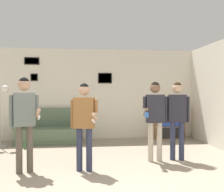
{
  "coord_description": "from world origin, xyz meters",
  "views": [
    {
      "loc": [
        -0.38,
        -2.91,
        1.45
      ],
      "look_at": [
        0.18,
        2.31,
        1.34
      ],
      "focal_mm": 40.0,
      "sensor_mm": 36.0,
      "label": 1
    }
  ],
  "objects_px": {
    "couch": "(50,132)",
    "floor_lamp": "(0,102)",
    "bookshelf": "(169,121)",
    "person_player_foreground_left": "(24,114)",
    "person_spectator_near_bookshelf": "(177,112)",
    "drinking_cup": "(172,102)",
    "bottle_on_floor": "(25,145)",
    "person_watcher_holding_cup": "(155,113)",
    "person_player_foreground_center": "(84,118)"
  },
  "relations": [
    {
      "from": "person_spectator_near_bookshelf",
      "to": "person_watcher_holding_cup",
      "type": "bearing_deg",
      "value": -173.7
    },
    {
      "from": "person_player_foreground_center",
      "to": "person_watcher_holding_cup",
      "type": "bearing_deg",
      "value": 17.35
    },
    {
      "from": "person_player_foreground_left",
      "to": "bookshelf",
      "type": "bearing_deg",
      "value": 37.92
    },
    {
      "from": "couch",
      "to": "person_spectator_near_bookshelf",
      "type": "relative_size",
      "value": 1.11
    },
    {
      "from": "couch",
      "to": "person_watcher_holding_cup",
      "type": "relative_size",
      "value": 1.11
    },
    {
      "from": "person_player_foreground_center",
      "to": "bottle_on_floor",
      "type": "distance_m",
      "value": 2.56
    },
    {
      "from": "bookshelf",
      "to": "person_player_foreground_center",
      "type": "xyz_separation_m",
      "value": [
        -2.56,
        -2.82,
        0.44
      ]
    },
    {
      "from": "couch",
      "to": "person_watcher_holding_cup",
      "type": "xyz_separation_m",
      "value": [
        2.41,
        -2.18,
        0.7
      ]
    },
    {
      "from": "floor_lamp",
      "to": "person_player_foreground_center",
      "type": "bearing_deg",
      "value": -44.35
    },
    {
      "from": "bookshelf",
      "to": "person_watcher_holding_cup",
      "type": "height_order",
      "value": "person_watcher_holding_cup"
    },
    {
      "from": "bookshelf",
      "to": "drinking_cup",
      "type": "relative_size",
      "value": 9.99
    },
    {
      "from": "person_watcher_holding_cup",
      "to": "person_spectator_near_bookshelf",
      "type": "xyz_separation_m",
      "value": [
        0.49,
        0.05,
        -0.0
      ]
    },
    {
      "from": "couch",
      "to": "drinking_cup",
      "type": "height_order",
      "value": "drinking_cup"
    },
    {
      "from": "couch",
      "to": "bottle_on_floor",
      "type": "bearing_deg",
      "value": -125.0
    },
    {
      "from": "person_player_foreground_center",
      "to": "drinking_cup",
      "type": "bearing_deg",
      "value": 46.78
    },
    {
      "from": "couch",
      "to": "person_spectator_near_bookshelf",
      "type": "height_order",
      "value": "person_spectator_near_bookshelf"
    },
    {
      "from": "bookshelf",
      "to": "person_player_foreground_left",
      "type": "xyz_separation_m",
      "value": [
        -3.61,
        -2.81,
        0.51
      ]
    },
    {
      "from": "floor_lamp",
      "to": "bottle_on_floor",
      "type": "bearing_deg",
      "value": -17.91
    },
    {
      "from": "person_player_foreground_left",
      "to": "bottle_on_floor",
      "type": "relative_size",
      "value": 6.91
    },
    {
      "from": "bookshelf",
      "to": "floor_lamp",
      "type": "height_order",
      "value": "floor_lamp"
    },
    {
      "from": "couch",
      "to": "person_player_foreground_center",
      "type": "bearing_deg",
      "value": -69.68
    },
    {
      "from": "person_player_foreground_center",
      "to": "bottle_on_floor",
      "type": "height_order",
      "value": "person_player_foreground_center"
    },
    {
      "from": "couch",
      "to": "floor_lamp",
      "type": "xyz_separation_m",
      "value": [
        -1.18,
        -0.52,
        0.87
      ]
    },
    {
      "from": "bookshelf",
      "to": "person_spectator_near_bookshelf",
      "type": "height_order",
      "value": "person_spectator_near_bookshelf"
    },
    {
      "from": "couch",
      "to": "floor_lamp",
      "type": "distance_m",
      "value": 1.55
    },
    {
      "from": "person_player_foreground_center",
      "to": "drinking_cup",
      "type": "height_order",
      "value": "person_player_foreground_center"
    },
    {
      "from": "person_spectator_near_bookshelf",
      "to": "drinking_cup",
      "type": "relative_size",
      "value": 15.43
    },
    {
      "from": "person_player_foreground_center",
      "to": "bottle_on_floor",
      "type": "bearing_deg",
      "value": 128.24
    },
    {
      "from": "person_player_foreground_center",
      "to": "person_spectator_near_bookshelf",
      "type": "bearing_deg",
      "value": 14.63
    },
    {
      "from": "couch",
      "to": "bookshelf",
      "type": "height_order",
      "value": "bookshelf"
    },
    {
      "from": "bookshelf",
      "to": "person_player_foreground_left",
      "type": "height_order",
      "value": "person_player_foreground_left"
    },
    {
      "from": "person_watcher_holding_cup",
      "to": "bottle_on_floor",
      "type": "xyz_separation_m",
      "value": [
        -2.93,
        1.44,
        -0.91
      ]
    },
    {
      "from": "person_player_foreground_left",
      "to": "couch",
      "type": "bearing_deg",
      "value": 88.33
    },
    {
      "from": "couch",
      "to": "drinking_cup",
      "type": "bearing_deg",
      "value": 3.03
    },
    {
      "from": "bottle_on_floor",
      "to": "person_player_foreground_left",
      "type": "bearing_deg",
      "value": -76.86
    },
    {
      "from": "person_player_foreground_left",
      "to": "person_player_foreground_center",
      "type": "distance_m",
      "value": 1.05
    },
    {
      "from": "couch",
      "to": "person_spectator_near_bookshelf",
      "type": "xyz_separation_m",
      "value": [
        2.9,
        -2.12,
        0.7
      ]
    },
    {
      "from": "person_spectator_near_bookshelf",
      "to": "drinking_cup",
      "type": "height_order",
      "value": "person_spectator_near_bookshelf"
    },
    {
      "from": "couch",
      "to": "person_player_foreground_left",
      "type": "distance_m",
      "value": 2.72
    },
    {
      "from": "person_player_foreground_left",
      "to": "person_spectator_near_bookshelf",
      "type": "bearing_deg",
      "value": 9.49
    },
    {
      "from": "drinking_cup",
      "to": "bookshelf",
      "type": "bearing_deg",
      "value": -179.81
    },
    {
      "from": "floor_lamp",
      "to": "person_player_foreground_left",
      "type": "relative_size",
      "value": 0.95
    },
    {
      "from": "person_player_foreground_left",
      "to": "person_player_foreground_center",
      "type": "bearing_deg",
      "value": -0.34
    },
    {
      "from": "bookshelf",
      "to": "bottle_on_floor",
      "type": "height_order",
      "value": "bookshelf"
    },
    {
      "from": "person_watcher_holding_cup",
      "to": "drinking_cup",
      "type": "height_order",
      "value": "person_watcher_holding_cup"
    },
    {
      "from": "person_player_foreground_left",
      "to": "drinking_cup",
      "type": "height_order",
      "value": "person_player_foreground_left"
    },
    {
      "from": "person_player_foreground_left",
      "to": "person_player_foreground_center",
      "type": "xyz_separation_m",
      "value": [
        1.05,
        -0.01,
        -0.07
      ]
    },
    {
      "from": "floor_lamp",
      "to": "person_player_foreground_left",
      "type": "bearing_deg",
      "value": -62.28
    },
    {
      "from": "bottle_on_floor",
      "to": "drinking_cup",
      "type": "distance_m",
      "value": 4.36
    },
    {
      "from": "couch",
      "to": "floor_lamp",
      "type": "bearing_deg",
      "value": -156.07
    }
  ]
}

